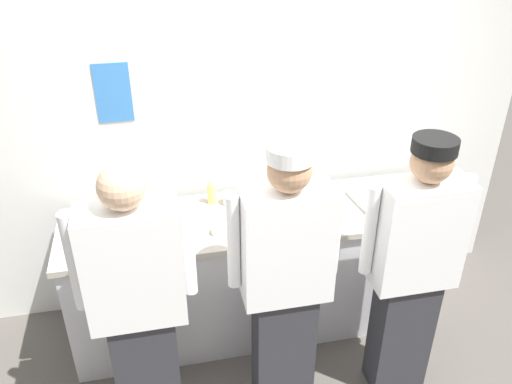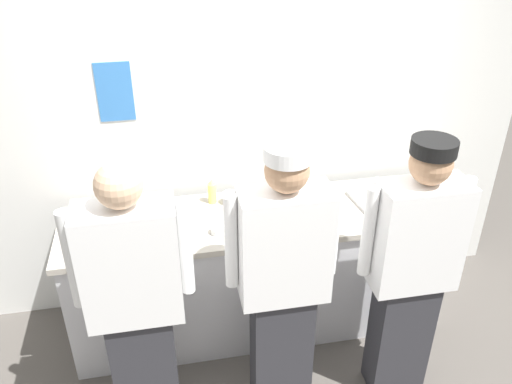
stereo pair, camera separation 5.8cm
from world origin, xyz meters
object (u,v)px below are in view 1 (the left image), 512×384
at_px(plate_stack_rear, 92,238).
at_px(mixing_bowl_steel, 150,216).
at_px(chef_near_left, 139,304).
at_px(chef_far_right, 412,266).
at_px(plate_stack_front, 286,204).
at_px(squeeze_bottle_secondary, 107,212).
at_px(ramekin_orange_sauce, 219,230).
at_px(chef_center, 285,279).
at_px(squeeze_bottle_spare, 317,193).
at_px(ramekin_red_sauce, 193,213).
at_px(deli_cup, 229,198).
at_px(squeeze_bottle_primary, 211,192).
at_px(sheet_tray, 387,197).

bearing_deg(plate_stack_rear, mixing_bowl_steel, 24.05).
xyz_separation_m(chef_near_left, chef_far_right, (1.52, -0.01, 0.00)).
relative_size(plate_stack_front, squeeze_bottle_secondary, 1.06).
distance_m(chef_far_right, ramekin_orange_sauce, 1.16).
xyz_separation_m(plate_stack_front, ramekin_orange_sauce, (-0.47, -0.19, -0.02)).
bearing_deg(ramekin_orange_sauce, chef_center, -60.79).
bearing_deg(squeeze_bottle_spare, ramekin_red_sauce, 176.97).
height_order(squeeze_bottle_spare, deli_cup, squeeze_bottle_spare).
bearing_deg(chef_near_left, squeeze_bottle_primary, 60.59).
height_order(mixing_bowl_steel, sheet_tray, mixing_bowl_steel).
relative_size(plate_stack_rear, ramekin_red_sauce, 2.61).
bearing_deg(chef_center, squeeze_bottle_primary, 107.52).
bearing_deg(mixing_bowl_steel, squeeze_bottle_secondary, 171.14).
relative_size(squeeze_bottle_primary, deli_cup, 1.95).
xyz_separation_m(chef_center, squeeze_bottle_spare, (0.40, 0.70, 0.10)).
bearing_deg(squeeze_bottle_primary, plate_stack_rear, -156.43).
distance_m(mixing_bowl_steel, deli_cup, 0.55).
distance_m(squeeze_bottle_secondary, ramekin_orange_sauce, 0.71).
xyz_separation_m(ramekin_red_sauce, deli_cup, (0.26, 0.10, 0.02)).
height_order(chef_far_right, plate_stack_front, chef_far_right).
bearing_deg(chef_far_right, squeeze_bottle_primary, 138.04).
xyz_separation_m(plate_stack_rear, squeeze_bottle_primary, (0.76, 0.33, 0.04)).
bearing_deg(chef_center, squeeze_bottle_spare, 60.54).
bearing_deg(chef_center, plate_stack_rear, 152.07).
xyz_separation_m(plate_stack_front, mixing_bowl_steel, (-0.88, 0.01, 0.01)).
distance_m(squeeze_bottle_secondary, ramekin_red_sauce, 0.53).
bearing_deg(ramekin_red_sauce, squeeze_bottle_primary, 44.65).
relative_size(squeeze_bottle_primary, ramekin_orange_sauce, 1.83).
distance_m(mixing_bowl_steel, ramekin_red_sauce, 0.27).
distance_m(chef_far_right, squeeze_bottle_primary, 1.37).
bearing_deg(mixing_bowl_steel, chef_center, -45.69).
height_order(mixing_bowl_steel, squeeze_bottle_primary, squeeze_bottle_primary).
bearing_deg(deli_cup, chef_center, -79.01).
distance_m(squeeze_bottle_secondary, deli_cup, 0.79).
height_order(squeeze_bottle_spare, ramekin_red_sauce, squeeze_bottle_spare).
distance_m(squeeze_bottle_spare, ramekin_red_sauce, 0.82).
bearing_deg(ramekin_orange_sauce, plate_stack_front, 21.57).
bearing_deg(plate_stack_front, plate_stack_rear, -173.14).
height_order(mixing_bowl_steel, deli_cup, mixing_bowl_steel).
xyz_separation_m(squeeze_bottle_primary, ramekin_red_sauce, (-0.14, -0.14, -0.06)).
distance_m(chef_far_right, sheet_tray, 0.73).
bearing_deg(ramekin_red_sauce, chef_near_left, -115.69).
bearing_deg(plate_stack_front, ramekin_red_sauce, 175.77).
bearing_deg(deli_cup, squeeze_bottle_primary, 162.68).
relative_size(mixing_bowl_steel, squeeze_bottle_primary, 1.90).
relative_size(chef_center, ramekin_red_sauce, 21.47).
height_order(squeeze_bottle_primary, ramekin_red_sauce, squeeze_bottle_primary).
relative_size(chef_near_left, mixing_bowl_steel, 5.15).
bearing_deg(sheet_tray, ramekin_orange_sauce, -171.72).
relative_size(plate_stack_front, squeeze_bottle_primary, 1.21).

